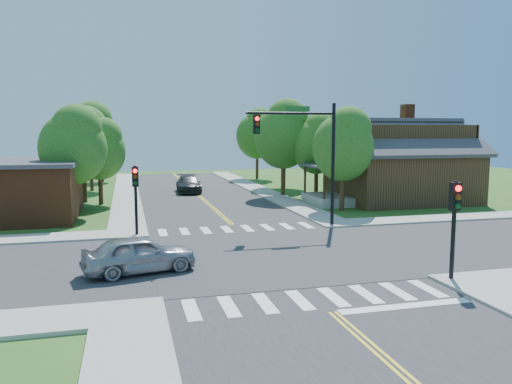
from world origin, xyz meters
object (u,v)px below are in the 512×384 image
object	(u,v)px
signal_pole_se	(455,212)
signal_pole_nw	(136,187)
car_silver	(139,255)
signal_mast_ne	(306,144)
car_dgrey	(189,184)
house_ne	(400,160)

from	to	relation	value
signal_pole_se	signal_pole_nw	size ratio (longest dim) A/B	1.00
signal_pole_se	car_silver	bearing A→B (deg)	159.93
signal_mast_ne	car_silver	xyz separation A→B (m)	(-9.56, -7.10, -4.10)
signal_mast_ne	signal_pole_nw	distance (m)	9.76
signal_pole_nw	car_dgrey	size ratio (longest dim) A/B	0.71
house_ne	car_dgrey	world-z (taller)	house_ne
signal_mast_ne	car_silver	distance (m)	12.60
house_ne	car_silver	distance (m)	26.18
signal_pole_nw	house_ne	size ratio (longest dim) A/B	0.29
car_silver	car_dgrey	bearing A→B (deg)	-23.66
signal_mast_ne	house_ne	world-z (taller)	signal_mast_ne
signal_mast_ne	signal_pole_se	size ratio (longest dim) A/B	1.89
car_dgrey	signal_pole_nw	bearing A→B (deg)	-102.04
car_silver	car_dgrey	xyz separation A→B (m)	(5.07, 25.64, 0.01)
signal_pole_se	car_dgrey	bearing A→B (deg)	101.73
signal_mast_ne	car_silver	size ratio (longest dim) A/B	1.54
signal_pole_se	car_silver	size ratio (longest dim) A/B	0.81
signal_pole_nw	car_dgrey	bearing A→B (deg)	74.85
signal_pole_se	signal_pole_nw	xyz separation A→B (m)	(-11.20, 11.20, 0.00)
signal_mast_ne	house_ne	size ratio (longest dim) A/B	0.55
signal_pole_se	signal_mast_ne	bearing A→B (deg)	98.56
house_ne	car_dgrey	bearing A→B (deg)	147.76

